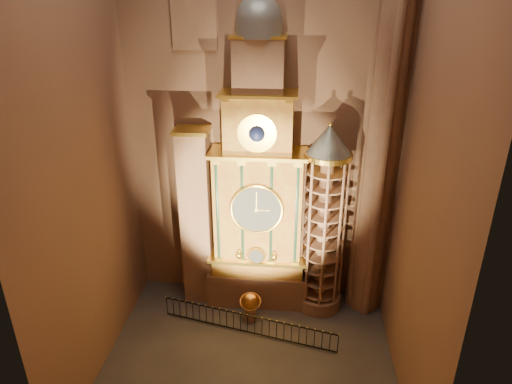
# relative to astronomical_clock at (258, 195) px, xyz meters

# --- Properties ---
(floor) EXTENTS (14.00, 14.00, 0.00)m
(floor) POSITION_rel_astronomical_clock_xyz_m (0.00, -4.96, -6.68)
(floor) COLOR #383330
(floor) RESTS_ON ground
(wall_back) EXTENTS (22.00, 0.00, 22.00)m
(wall_back) POSITION_rel_astronomical_clock_xyz_m (0.00, 1.04, 4.32)
(wall_back) COLOR #8C604B
(wall_back) RESTS_ON floor
(wall_left) EXTENTS (0.00, 22.00, 22.00)m
(wall_left) POSITION_rel_astronomical_clock_xyz_m (-7.00, -4.96, 4.32)
(wall_left) COLOR #8C604B
(wall_left) RESTS_ON floor
(wall_right) EXTENTS (0.00, 22.00, 22.00)m
(wall_right) POSITION_rel_astronomical_clock_xyz_m (7.00, -4.96, 4.32)
(wall_right) COLOR #8C604B
(wall_right) RESTS_ON floor
(astronomical_clock) EXTENTS (5.60, 2.41, 16.70)m
(astronomical_clock) POSITION_rel_astronomical_clock_xyz_m (0.00, 0.00, 0.00)
(astronomical_clock) COLOR #8C634C
(astronomical_clock) RESTS_ON floor
(portrait_tower) EXTENTS (1.80, 1.60, 10.20)m
(portrait_tower) POSITION_rel_astronomical_clock_xyz_m (-3.40, 0.02, -1.53)
(portrait_tower) COLOR #8C634C
(portrait_tower) RESTS_ON floor
(stair_turret) EXTENTS (2.50, 2.50, 10.80)m
(stair_turret) POSITION_rel_astronomical_clock_xyz_m (3.50, -0.26, -1.41)
(stair_turret) COLOR #8C634C
(stair_turret) RESTS_ON floor
(gothic_pier) EXTENTS (2.04, 2.04, 22.00)m
(gothic_pier) POSITION_rel_astronomical_clock_xyz_m (6.10, 0.04, 4.32)
(gothic_pier) COLOR #8C634C
(gothic_pier) RESTS_ON floor
(celestial_globe) EXTENTS (1.17, 1.11, 1.68)m
(celestial_globe) POSITION_rel_astronomical_clock_xyz_m (-0.25, -1.92, -5.67)
(celestial_globe) COLOR #8C634C
(celestial_globe) RESTS_ON floor
(iron_railing) EXTENTS (9.22, 2.16, 1.14)m
(iron_railing) POSITION_rel_astronomical_clock_xyz_m (-0.28, -3.05, -6.06)
(iron_railing) COLOR black
(iron_railing) RESTS_ON floor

